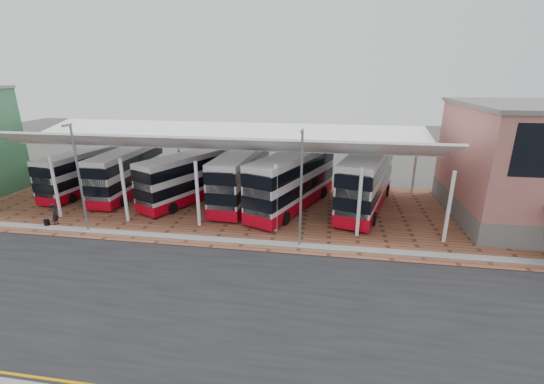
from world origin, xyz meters
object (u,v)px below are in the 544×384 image
(bus_2, at_px, (190,177))
(pedestrian, at_px, (55,214))
(bus_4, at_px, (293,181))
(bus_0, at_px, (85,172))
(bus_3, at_px, (241,176))
(bus_1, at_px, (128,172))
(bus_5, at_px, (367,180))

(bus_2, bearing_deg, pedestrian, -114.61)
(bus_2, bearing_deg, bus_4, 21.43)
(bus_0, xyz_separation_m, bus_3, (15.92, -0.28, 0.28))
(bus_2, relative_size, bus_3, 0.93)
(bus_2, xyz_separation_m, bus_4, (9.56, -0.47, 0.24))
(pedestrian, bearing_deg, bus_2, -64.42)
(bus_0, xyz_separation_m, bus_1, (4.55, 0.04, 0.13))
(bus_0, xyz_separation_m, pedestrian, (2.88, -8.03, -1.15))
(bus_4, bearing_deg, bus_3, -169.95)
(bus_4, relative_size, bus_5, 0.97)
(bus_0, height_order, pedestrian, bus_0)
(bus_0, distance_m, bus_2, 11.21)
(bus_0, height_order, bus_4, bus_4)
(bus_3, distance_m, bus_4, 4.92)
(bus_4, xyz_separation_m, bus_5, (6.34, 1.04, 0.06))
(bus_4, bearing_deg, bus_2, -161.22)
(bus_0, height_order, bus_5, bus_5)
(bus_1, distance_m, bus_3, 11.38)
(bus_5, height_order, pedestrian, bus_5)
(bus_2, xyz_separation_m, bus_3, (4.74, 0.51, 0.15))
(bus_4, distance_m, bus_5, 6.42)
(bus_0, height_order, bus_1, bus_1)
(bus_1, bearing_deg, bus_2, -7.42)
(bus_1, height_order, pedestrian, bus_1)
(bus_0, relative_size, bus_5, 0.82)
(pedestrian, bearing_deg, bus_5, -87.65)
(bus_3, relative_size, bus_4, 0.96)
(bus_1, height_order, bus_5, bus_5)
(bus_3, distance_m, pedestrian, 15.24)
(bus_0, relative_size, bus_2, 0.96)
(bus_1, relative_size, bus_2, 1.00)
(bus_5, bearing_deg, bus_1, -165.41)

